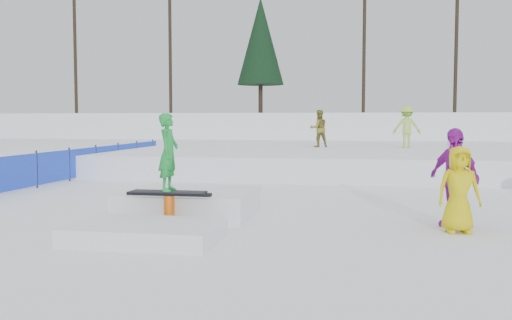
% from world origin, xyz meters
% --- Properties ---
extents(ground, '(120.00, 120.00, 0.00)m').
position_xyz_m(ground, '(0.00, 0.00, 0.00)').
color(ground, white).
extents(snow_berm, '(60.00, 14.00, 2.40)m').
position_xyz_m(snow_berm, '(0.00, 30.00, 1.20)').
color(snow_berm, white).
rests_on(snow_berm, ground).
extents(snow_midrise, '(50.00, 18.00, 0.80)m').
position_xyz_m(snow_midrise, '(0.00, 16.00, 0.40)').
color(snow_midrise, white).
rests_on(snow_midrise, ground).
extents(safety_fence, '(0.05, 16.00, 1.10)m').
position_xyz_m(safety_fence, '(-6.50, 6.60, 0.55)').
color(safety_fence, blue).
rests_on(safety_fence, ground).
extents(treeline, '(40.24, 4.22, 10.50)m').
position_xyz_m(treeline, '(6.18, 28.28, 7.45)').
color(treeline, black).
rests_on(treeline, snow_berm).
extents(walker_olive, '(0.96, 0.86, 1.62)m').
position_xyz_m(walker_olive, '(1.01, 14.57, 1.61)').
color(walker_olive, olive).
rests_on(walker_olive, snow_midrise).
extents(walker_ygreen, '(1.18, 0.71, 1.78)m').
position_xyz_m(walker_ygreen, '(4.73, 14.44, 1.69)').
color(walker_ygreen, '#A1D74C').
rests_on(walker_ygreen, snow_midrise).
extents(spectator_purple, '(1.04, 1.12, 1.85)m').
position_xyz_m(spectator_purple, '(4.50, 0.56, 0.92)').
color(spectator_purple, purple).
rests_on(spectator_purple, ground).
extents(spectator_yellow, '(0.82, 0.60, 1.54)m').
position_xyz_m(spectator_yellow, '(4.50, 0.00, 0.77)').
color(spectator_yellow, '#D7C508').
rests_on(spectator_yellow, ground).
extents(jib_rail_feature, '(2.60, 4.40, 2.11)m').
position_xyz_m(jib_rail_feature, '(-0.68, 0.09, 0.30)').
color(jib_rail_feature, white).
rests_on(jib_rail_feature, ground).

